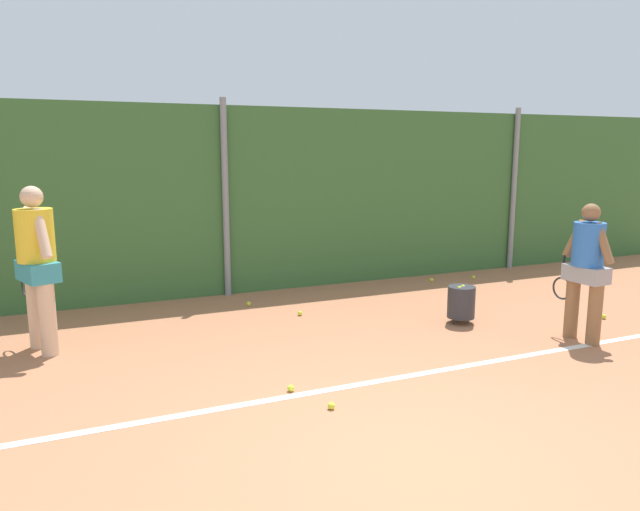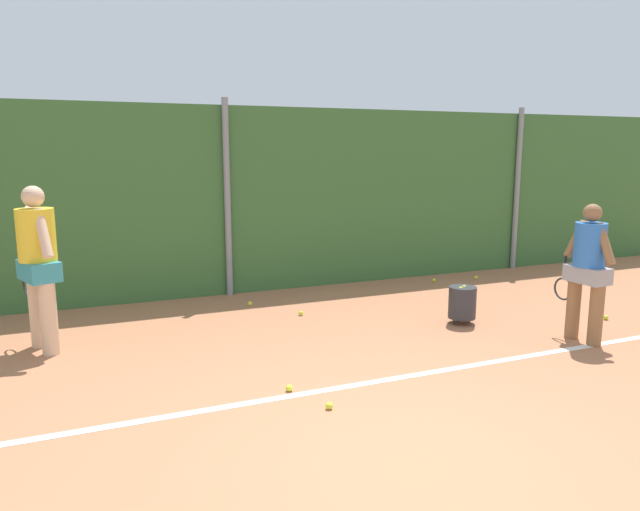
# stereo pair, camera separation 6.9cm
# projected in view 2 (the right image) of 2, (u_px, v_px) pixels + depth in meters

# --- Properties ---
(ground_plane) EXTENTS (29.96, 29.96, 0.00)m
(ground_plane) POSITION_uv_depth(u_px,v_px,m) (324.00, 381.00, 5.84)
(ground_plane) COLOR #B2704C
(hedge_fence_backdrop) EXTENTS (19.47, 0.25, 2.94)m
(hedge_fence_backdrop) POSITION_uv_depth(u_px,v_px,m) (225.00, 202.00, 9.21)
(hedge_fence_backdrop) COLOR #386633
(hedge_fence_backdrop) RESTS_ON ground_plane
(fence_post_center) EXTENTS (0.10, 0.10, 3.05)m
(fence_post_center) POSITION_uv_depth(u_px,v_px,m) (227.00, 199.00, 9.05)
(fence_post_center) COLOR gray
(fence_post_center) RESTS_ON ground_plane
(fence_post_right) EXTENTS (0.10, 0.10, 3.05)m
(fence_post_right) POSITION_uv_depth(u_px,v_px,m) (517.00, 190.00, 11.17)
(fence_post_right) COLOR gray
(fence_post_right) RESTS_ON ground_plane
(court_baseline_paint) EXTENTS (14.23, 0.10, 0.01)m
(court_baseline_paint) POSITION_uv_depth(u_px,v_px,m) (333.00, 389.00, 5.64)
(court_baseline_paint) COLOR white
(court_baseline_paint) RESTS_ON ground_plane
(player_foreground_near) EXTENTS (0.35, 0.77, 1.66)m
(player_foreground_near) POSITION_uv_depth(u_px,v_px,m) (588.00, 266.00, 6.89)
(player_foreground_near) COLOR #8C603D
(player_foreground_near) RESTS_ON ground_plane
(player_midcourt) EXTENTS (0.50, 0.79, 1.88)m
(player_midcourt) POSITION_uv_depth(u_px,v_px,m) (38.00, 260.00, 6.56)
(player_midcourt) COLOR beige
(player_midcourt) RESTS_ON ground_plane
(ball_hopper) EXTENTS (0.36, 0.36, 0.51)m
(ball_hopper) POSITION_uv_depth(u_px,v_px,m) (462.00, 302.00, 7.72)
(ball_hopper) COLOR #2D2D33
(ball_hopper) RESTS_ON ground_plane
(tennis_ball_0) EXTENTS (0.07, 0.07, 0.07)m
(tennis_ball_0) POSITION_uv_depth(u_px,v_px,m) (301.00, 313.00, 8.15)
(tennis_ball_0) COLOR #CCDB33
(tennis_ball_0) RESTS_ON ground_plane
(tennis_ball_2) EXTENTS (0.07, 0.07, 0.07)m
(tennis_ball_2) POSITION_uv_depth(u_px,v_px,m) (434.00, 280.00, 10.22)
(tennis_ball_2) COLOR #CCDB33
(tennis_ball_2) RESTS_ON ground_plane
(tennis_ball_3) EXTENTS (0.07, 0.07, 0.07)m
(tennis_ball_3) POSITION_uv_depth(u_px,v_px,m) (250.00, 304.00, 8.66)
(tennis_ball_3) COLOR #CCDB33
(tennis_ball_3) RESTS_ON ground_plane
(tennis_ball_4) EXTENTS (0.07, 0.07, 0.07)m
(tennis_ball_4) POSITION_uv_depth(u_px,v_px,m) (289.00, 388.00, 5.58)
(tennis_ball_4) COLOR #CCDB33
(tennis_ball_4) RESTS_ON ground_plane
(tennis_ball_6) EXTENTS (0.07, 0.07, 0.07)m
(tennis_ball_6) POSITION_uv_depth(u_px,v_px,m) (606.00, 317.00, 7.94)
(tennis_ball_6) COLOR #CCDB33
(tennis_ball_6) RESTS_ON ground_plane
(tennis_ball_7) EXTENTS (0.07, 0.07, 0.07)m
(tennis_ball_7) POSITION_uv_depth(u_px,v_px,m) (329.00, 406.00, 5.19)
(tennis_ball_7) COLOR #CCDB33
(tennis_ball_7) RESTS_ON ground_plane
(tennis_ball_10) EXTENTS (0.07, 0.07, 0.07)m
(tennis_ball_10) POSITION_uv_depth(u_px,v_px,m) (476.00, 278.00, 10.43)
(tennis_ball_10) COLOR #CCDB33
(tennis_ball_10) RESTS_ON ground_plane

